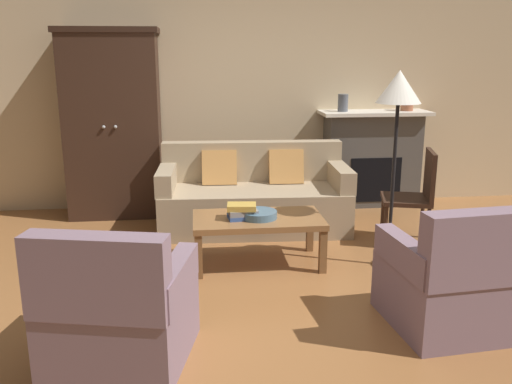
% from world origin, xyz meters
% --- Properties ---
extents(ground_plane, '(9.60, 9.60, 0.00)m').
position_xyz_m(ground_plane, '(0.00, 0.00, 0.00)').
color(ground_plane, '#9E6638').
extents(back_wall, '(7.20, 0.10, 2.80)m').
position_xyz_m(back_wall, '(0.00, 2.55, 1.40)').
color(back_wall, beige).
rests_on(back_wall, ground).
extents(fireplace, '(1.26, 0.48, 1.12)m').
position_xyz_m(fireplace, '(1.55, 2.30, 0.57)').
color(fireplace, '#4C4947').
rests_on(fireplace, ground).
extents(armoire, '(1.06, 0.57, 2.03)m').
position_xyz_m(armoire, '(-1.40, 2.22, 1.02)').
color(armoire, '#382319').
rests_on(armoire, ground).
extents(couch, '(1.95, 0.94, 0.86)m').
position_xyz_m(couch, '(0.07, 1.57, 0.32)').
color(couch, tan).
rests_on(couch, ground).
extents(coffee_table, '(1.10, 0.60, 0.42)m').
position_xyz_m(coffee_table, '(-0.01, 0.56, 0.37)').
color(coffee_table, olive).
rests_on(coffee_table, ground).
extents(fruit_bowl, '(0.31, 0.31, 0.06)m').
position_xyz_m(fruit_bowl, '(-0.00, 0.54, 0.45)').
color(fruit_bowl, slate).
rests_on(fruit_bowl, coffee_table).
extents(book_stack, '(0.27, 0.20, 0.13)m').
position_xyz_m(book_stack, '(-0.14, 0.53, 0.48)').
color(book_stack, '#38569E').
rests_on(book_stack, coffee_table).
extents(mantel_vase_slate, '(0.12, 0.12, 0.20)m').
position_xyz_m(mantel_vase_slate, '(1.17, 2.28, 1.22)').
color(mantel_vase_slate, '#565B66').
rests_on(mantel_vase_slate, fireplace).
extents(mantel_vase_terracotta, '(0.14, 0.14, 0.22)m').
position_xyz_m(mantel_vase_terracotta, '(1.93, 2.28, 1.23)').
color(mantel_vase_terracotta, '#A86042').
rests_on(mantel_vase_terracotta, fireplace).
extents(armchair_near_left, '(0.91, 0.92, 0.88)m').
position_xyz_m(armchair_near_left, '(-0.99, -0.89, 0.32)').
color(armchair_near_left, gray).
rests_on(armchair_near_left, ground).
extents(armchair_near_right, '(0.84, 0.84, 0.88)m').
position_xyz_m(armchair_near_right, '(1.14, -0.70, 0.32)').
color(armchair_near_right, gray).
rests_on(armchair_near_right, ground).
extents(side_chair_wooden, '(0.54, 0.54, 0.90)m').
position_xyz_m(side_chair_wooden, '(1.53, 0.91, 0.51)').
color(side_chair_wooden, '#382319').
rests_on(side_chair_wooden, ground).
extents(floor_lamp, '(0.36, 0.36, 1.65)m').
position_xyz_m(floor_lamp, '(1.10, 0.40, 1.42)').
color(floor_lamp, black).
rests_on(floor_lamp, ground).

